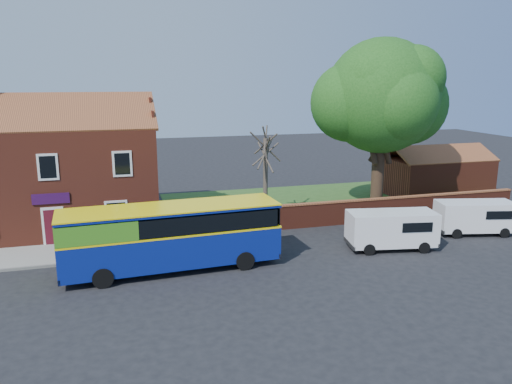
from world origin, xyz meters
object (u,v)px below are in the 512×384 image
object	(u,v)px
bus	(165,235)
large_tree	(381,100)
van_near	(392,228)
van_far	(475,216)

from	to	relation	value
bus	large_tree	size ratio (longest dim) A/B	0.89
large_tree	van_near	bearing A→B (deg)	-113.30
bus	large_tree	distance (m)	18.71
van_near	large_tree	world-z (taller)	large_tree
bus	van_near	xyz separation A→B (m)	(12.58, -0.20, -0.66)
bus	van_near	distance (m)	12.59
large_tree	van_far	bearing A→B (deg)	-65.61
van_near	van_far	world-z (taller)	van_near
bus	van_far	xyz separation A→B (m)	(19.01, 0.89, -0.72)
van_near	van_far	distance (m)	6.52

